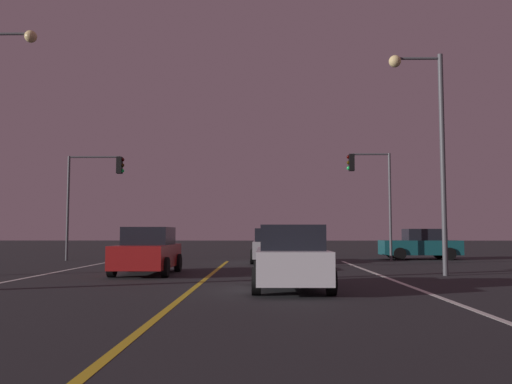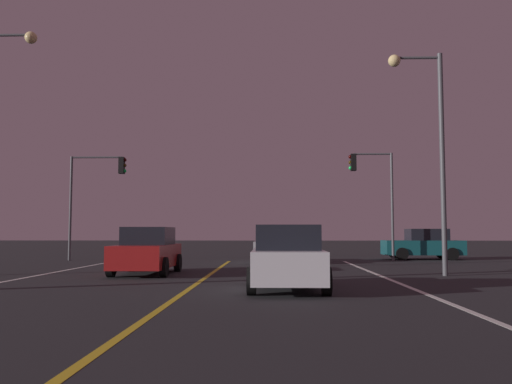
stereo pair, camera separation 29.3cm
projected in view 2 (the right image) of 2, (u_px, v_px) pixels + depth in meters
The scene contains 9 objects.
lane_edge_right at pixel (467, 310), 10.51m from camera, with size 0.16×35.32×0.01m, color silver.
lane_center_divider at pixel (160, 309), 10.67m from camera, with size 0.16×35.32×0.01m, color gold.
car_crossing_side at pixel (423, 245), 30.22m from camera, with size 4.30×2.02×1.70m.
car_ahead_far at pixel (273, 246), 26.99m from camera, with size 2.02×4.30×1.70m.
car_oncoming at pixel (147, 251), 19.69m from camera, with size 2.02×4.30×1.70m.
car_lead_same_lane at pixel (287, 258), 14.34m from camera, with size 2.02×4.30×1.70m.
traffic_light_near_right at pixel (372, 182), 28.88m from camera, with size 2.35×0.36×5.74m.
traffic_light_near_left at pixel (97, 183), 29.29m from camera, with size 3.07×0.36×5.62m.
street_lamp_right_far at pixel (430, 133), 19.21m from camera, with size 1.93×0.44×7.90m.
Camera 2 is at (2.19, 0.90, 1.51)m, focal length 38.07 mm.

